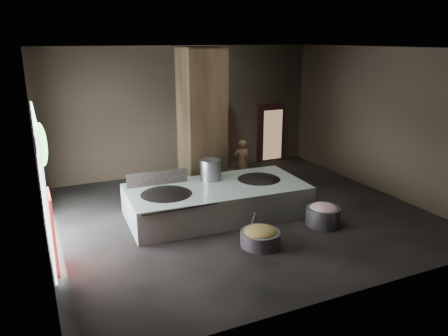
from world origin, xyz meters
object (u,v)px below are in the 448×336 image
wok_right (259,182)px  cook (242,162)px  wok_left (167,197)px  stock_pot (210,170)px  veg_basin (260,238)px  hearth_platform (217,200)px  meat_basin (323,216)px

wok_right → cook: cook is taller
wok_left → stock_pot: 1.66m
wok_right → veg_basin: size_ratio=1.50×
cook → wok_left: bearing=39.2°
hearth_platform → wok_right: size_ratio=3.41×
wok_left → meat_basin: bearing=-25.4°
hearth_platform → meat_basin: bearing=-36.1°
veg_basin → meat_basin: meat_basin is taller
wok_right → cook: (0.47, 2.03, 0.02)m
hearth_platform → wok_left: (-1.45, -0.05, 0.33)m
veg_basin → stock_pot: bearing=92.8°
wok_left → stock_pot: (1.50, 0.60, 0.38)m
hearth_platform → wok_left: bearing=-175.4°
wok_left → wok_right: wok_left is taller
stock_pot → veg_basin: (0.13, -2.71, -0.95)m
cook → meat_basin: (0.44, -3.89, -0.52)m
wok_left → meat_basin: (3.71, -1.76, -0.51)m
hearth_platform → cook: 2.78m
veg_basin → meat_basin: size_ratio=1.07×
wok_left → stock_pot: bearing=21.8°
cook → meat_basin: bearing=102.6°
meat_basin → wok_left: bearing=154.6°
wok_left → stock_pot: stock_pot is taller
cook → meat_basin: cook is taller
wok_right → stock_pot: stock_pot is taller
wok_right → veg_basin: bearing=-117.9°
wok_left → veg_basin: size_ratio=1.61×
stock_pot → cook: 2.36m
wok_right → meat_basin: 2.13m
hearth_platform → stock_pot: (0.05, 0.55, 0.71)m
wok_right → meat_basin: size_ratio=1.60×
wok_left → veg_basin: (1.63, -2.11, -0.57)m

